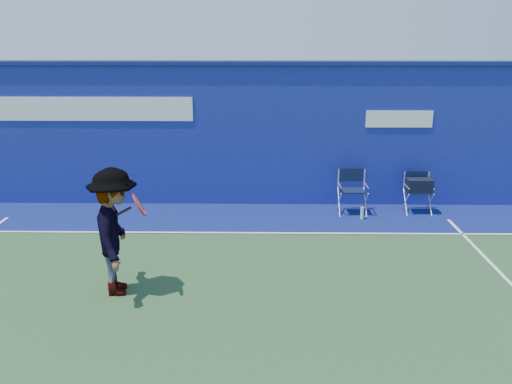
{
  "coord_description": "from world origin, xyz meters",
  "views": [
    {
      "loc": [
        0.75,
        -6.39,
        3.69
      ],
      "look_at": [
        0.62,
        2.6,
        1.0
      ],
      "focal_mm": 38.0,
      "sensor_mm": 36.0,
      "label": 1
    }
  ],
  "objects_px": {
    "directors_chair_left": "(352,200)",
    "tennis_player": "(115,232)",
    "water_bottle": "(362,213)",
    "directors_chair_right": "(418,196)"
  },
  "relations": [
    {
      "from": "directors_chair_left",
      "to": "water_bottle",
      "type": "bearing_deg",
      "value": -68.2
    },
    {
      "from": "directors_chair_left",
      "to": "water_bottle",
      "type": "relative_size",
      "value": 3.58
    },
    {
      "from": "directors_chair_left",
      "to": "directors_chair_right",
      "type": "xyz_separation_m",
      "value": [
        1.38,
        0.06,
        0.07
      ]
    },
    {
      "from": "tennis_player",
      "to": "water_bottle",
      "type": "bearing_deg",
      "value": 38.12
    },
    {
      "from": "water_bottle",
      "to": "tennis_player",
      "type": "distance_m",
      "value": 5.3
    },
    {
      "from": "directors_chair_right",
      "to": "directors_chair_left",
      "type": "bearing_deg",
      "value": -177.62
    },
    {
      "from": "water_bottle",
      "to": "tennis_player",
      "type": "xyz_separation_m",
      "value": [
        -4.12,
        -3.23,
        0.81
      ]
    },
    {
      "from": "directors_chair_left",
      "to": "tennis_player",
      "type": "bearing_deg",
      "value": -137.69
    },
    {
      "from": "directors_chair_right",
      "to": "water_bottle",
      "type": "bearing_deg",
      "value": -160.45
    },
    {
      "from": "directors_chair_right",
      "to": "water_bottle",
      "type": "relative_size",
      "value": 3.33
    }
  ]
}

